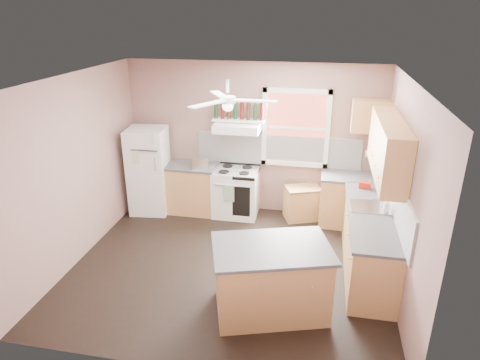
% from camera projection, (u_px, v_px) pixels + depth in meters
% --- Properties ---
extents(floor, '(4.50, 4.50, 0.00)m').
position_uv_depth(floor, '(229.00, 266.00, 6.28)').
color(floor, black).
rests_on(floor, ground).
extents(ceiling, '(4.50, 4.50, 0.00)m').
position_uv_depth(ceiling, '(227.00, 79.00, 5.27)').
color(ceiling, white).
rests_on(ceiling, ground).
extents(wall_back, '(4.50, 0.05, 2.70)m').
position_uv_depth(wall_back, '(253.00, 139.00, 7.62)').
color(wall_back, '#83625A').
rests_on(wall_back, ground).
extents(wall_right, '(0.05, 4.00, 2.70)m').
position_uv_depth(wall_right, '(405.00, 194.00, 5.37)').
color(wall_right, '#83625A').
rests_on(wall_right, ground).
extents(wall_left, '(0.05, 4.00, 2.70)m').
position_uv_depth(wall_left, '(75.00, 169.00, 6.18)').
color(wall_left, '#83625A').
rests_on(wall_left, ground).
extents(backsplash_back, '(2.90, 0.03, 0.55)m').
position_uv_depth(backsplash_back, '(278.00, 150.00, 7.57)').
color(backsplash_back, white).
rests_on(backsplash_back, wall_back).
extents(backsplash_right, '(0.03, 2.60, 0.55)m').
position_uv_depth(backsplash_right, '(396.00, 197.00, 5.72)').
color(backsplash_right, white).
rests_on(backsplash_right, wall_right).
extents(window_view, '(1.00, 0.02, 1.20)m').
position_uv_depth(window_view, '(296.00, 128.00, 7.35)').
color(window_view, maroon).
rests_on(window_view, wall_back).
extents(window_frame, '(1.16, 0.07, 1.36)m').
position_uv_depth(window_frame, '(296.00, 128.00, 7.33)').
color(window_frame, white).
rests_on(window_frame, wall_back).
extents(refrigerator, '(0.73, 0.72, 1.57)m').
position_uv_depth(refrigerator, '(149.00, 171.00, 7.73)').
color(refrigerator, white).
rests_on(refrigerator, floor).
extents(base_cabinet_left, '(0.90, 0.60, 0.86)m').
position_uv_depth(base_cabinet_left, '(193.00, 189.00, 7.86)').
color(base_cabinet_left, '#B18249').
rests_on(base_cabinet_left, floor).
extents(counter_left, '(0.92, 0.62, 0.04)m').
position_uv_depth(counter_left, '(192.00, 166.00, 7.69)').
color(counter_left, '#424245').
rests_on(counter_left, base_cabinet_left).
extents(toaster, '(0.32, 0.24, 0.18)m').
position_uv_depth(toaster, '(200.00, 163.00, 7.50)').
color(toaster, silver).
rests_on(toaster, counter_left).
extents(stove, '(0.79, 0.65, 0.86)m').
position_uv_depth(stove, '(236.00, 192.00, 7.71)').
color(stove, white).
rests_on(stove, floor).
extents(range_hood, '(0.78, 0.50, 0.14)m').
position_uv_depth(range_hood, '(237.00, 128.00, 7.31)').
color(range_hood, white).
rests_on(range_hood, wall_back).
extents(bottle_shelf, '(0.90, 0.26, 0.03)m').
position_uv_depth(bottle_shelf, '(239.00, 120.00, 7.38)').
color(bottle_shelf, white).
rests_on(bottle_shelf, range_hood).
extents(cart, '(0.70, 0.59, 0.60)m').
position_uv_depth(cart, '(302.00, 203.00, 7.59)').
color(cart, '#B18249').
rests_on(cart, floor).
extents(base_cabinet_corner, '(1.00, 0.60, 0.86)m').
position_uv_depth(base_cabinet_corner, '(349.00, 201.00, 7.36)').
color(base_cabinet_corner, '#B18249').
rests_on(base_cabinet_corner, floor).
extents(base_cabinet_right, '(0.60, 2.20, 0.86)m').
position_uv_depth(base_cabinet_right, '(368.00, 243.00, 6.05)').
color(base_cabinet_right, '#B18249').
rests_on(base_cabinet_right, floor).
extents(counter_corner, '(1.02, 0.62, 0.04)m').
position_uv_depth(counter_corner, '(352.00, 177.00, 7.19)').
color(counter_corner, '#424245').
rests_on(counter_corner, base_cabinet_corner).
extents(counter_right, '(0.62, 2.22, 0.04)m').
position_uv_depth(counter_right, '(371.00, 214.00, 5.88)').
color(counter_right, '#424245').
rests_on(counter_right, base_cabinet_right).
extents(sink, '(0.55, 0.45, 0.03)m').
position_uv_depth(sink, '(370.00, 207.00, 6.06)').
color(sink, silver).
rests_on(sink, counter_right).
extents(faucet, '(0.03, 0.03, 0.14)m').
position_uv_depth(faucet, '(382.00, 203.00, 6.00)').
color(faucet, silver).
rests_on(faucet, sink).
extents(upper_cabinet_right, '(0.33, 1.80, 0.76)m').
position_uv_depth(upper_cabinet_right, '(388.00, 148.00, 5.70)').
color(upper_cabinet_right, '#B18249').
rests_on(upper_cabinet_right, wall_right).
extents(upper_cabinet_corner, '(0.60, 0.33, 0.52)m').
position_uv_depth(upper_cabinet_corner, '(371.00, 116.00, 6.89)').
color(upper_cabinet_corner, '#B18249').
rests_on(upper_cabinet_corner, wall_back).
extents(paper_towel, '(0.26, 0.12, 0.12)m').
position_uv_depth(paper_towel, '(373.00, 154.00, 7.14)').
color(paper_towel, white).
rests_on(paper_towel, wall_back).
extents(island, '(1.51, 1.19, 0.86)m').
position_uv_depth(island, '(271.00, 280.00, 5.22)').
color(island, '#B18249').
rests_on(island, floor).
extents(island_top, '(1.60, 1.29, 0.04)m').
position_uv_depth(island_top, '(272.00, 248.00, 5.05)').
color(island_top, '#424245').
rests_on(island_top, island).
extents(ceiling_fan_hub, '(0.20, 0.20, 0.08)m').
position_uv_depth(ceiling_fan_hub, '(228.00, 100.00, 5.36)').
color(ceiling_fan_hub, white).
rests_on(ceiling_fan_hub, ceiling).
extents(soap_bottle, '(0.12, 0.12, 0.22)m').
position_uv_depth(soap_bottle, '(386.00, 206.00, 5.82)').
color(soap_bottle, silver).
rests_on(soap_bottle, counter_right).
extents(red_caddy, '(0.20, 0.15, 0.10)m').
position_uv_depth(red_caddy, '(365.00, 185.00, 6.68)').
color(red_caddy, '#A91F0E').
rests_on(red_caddy, counter_right).
extents(wine_bottles, '(0.86, 0.06, 0.31)m').
position_uv_depth(wine_bottles, '(239.00, 111.00, 7.32)').
color(wine_bottles, '#143819').
rests_on(wine_bottles, bottle_shelf).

